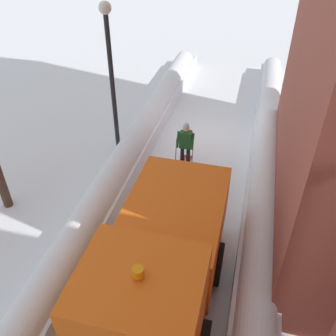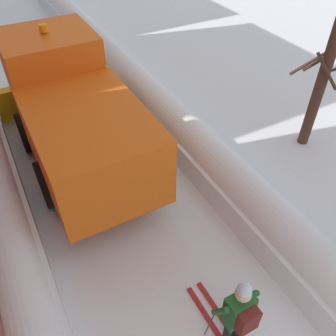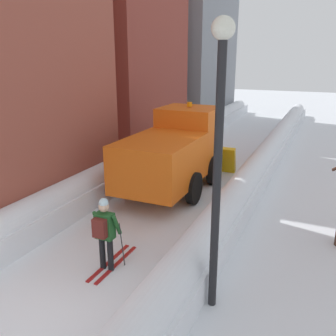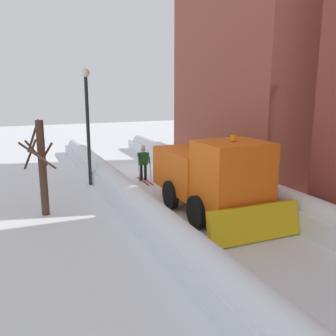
{
  "view_description": "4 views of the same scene",
  "coord_description": "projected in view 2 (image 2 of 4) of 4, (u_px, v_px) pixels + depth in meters",
  "views": [
    {
      "loc": [
        -1.65,
        12.72,
        8.01
      ],
      "look_at": [
        0.48,
        4.32,
        1.55
      ],
      "focal_mm": 39.18,
      "sensor_mm": 36.0,
      "label": 1
    },
    {
      "loc": [
        -1.65,
        0.37,
        6.13
      ],
      "look_at": [
        0.87,
        5.0,
        1.37
      ],
      "focal_mm": 37.64,
      "sensor_mm": 36.0,
      "label": 2
    },
    {
      "loc": [
        4.83,
        -4.38,
        4.88
      ],
      "look_at": [
        0.57,
        5.24,
        1.62
      ],
      "focal_mm": 39.26,
      "sensor_mm": 36.0,
      "label": 3
    },
    {
      "loc": [
        6.36,
        19.23,
        4.61
      ],
      "look_at": [
        -0.0,
        4.22,
        1.05
      ],
      "focal_mm": 39.25,
      "sensor_mm": 36.0,
      "label": 4
    }
  ],
  "objects": [
    {
      "name": "ground_plane",
      "position": [
        67.0,
        115.0,
        10.97
      ],
      "size": [
        80.0,
        80.0,
        0.0
      ],
      "primitive_type": "plane",
      "color": "white"
    },
    {
      "name": "bare_tree_near",
      "position": [
        322.0,
        83.0,
        8.76
      ],
      "size": [
        1.21,
        1.52,
        3.51
      ],
      "color": "#442C21",
      "rests_on": "ground"
    },
    {
      "name": "skier",
      "position": [
        238.0,
        314.0,
        5.24
      ],
      "size": [
        0.62,
        1.8,
        1.81
      ],
      "color": "black",
      "rests_on": "ground"
    },
    {
      "name": "snowbank_right",
      "position": [
        136.0,
        83.0,
        11.5
      ],
      "size": [
        1.1,
        36.0,
        1.08
      ],
      "color": "white",
      "rests_on": "ground"
    },
    {
      "name": "plow_truck",
      "position": [
        73.0,
        112.0,
        8.44
      ],
      "size": [
        3.2,
        5.98,
        3.12
      ],
      "color": "orange",
      "rests_on": "ground"
    }
  ]
}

